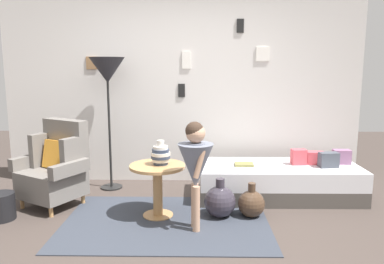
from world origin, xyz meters
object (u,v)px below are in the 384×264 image
(demijohn_far, at_px, (251,204))
(magazine_basket, at_px, (1,207))
(vase_striped, at_px, (161,155))
(book_on_daybed, at_px, (244,164))
(person_child, at_px, (196,162))
(daybed, at_px, (279,181))
(demijohn_near, at_px, (220,201))
(side_table, at_px, (158,180))
(armchair, at_px, (56,167))
(floor_lamp, at_px, (107,74))

(demijohn_far, distance_m, magazine_basket, 2.60)
(vase_striped, distance_m, book_on_daybed, 1.13)
(person_child, relative_size, book_on_daybed, 4.84)
(daybed, height_order, person_child, person_child)
(magazine_basket, bearing_deg, person_child, -6.12)
(vase_striped, height_order, demijohn_far, vase_striped)
(demijohn_near, bearing_deg, side_table, 179.34)
(daybed, xyz_separation_m, person_child, (-1.00, -0.96, 0.48))
(armchair, distance_m, magazine_basket, 0.69)
(side_table, bearing_deg, armchair, 164.27)
(daybed, distance_m, book_on_daybed, 0.48)
(vase_striped, xyz_separation_m, demijohn_near, (0.62, -0.03, -0.50))
(armchair, distance_m, person_child, 1.74)
(armchair, distance_m, daybed, 2.62)
(daybed, bearing_deg, book_on_daybed, -175.44)
(side_table, distance_m, book_on_daybed, 1.14)
(side_table, height_order, demijohn_near, side_table)
(side_table, xyz_separation_m, magazine_basket, (-1.62, -0.11, -0.26))
(demijohn_near, bearing_deg, armchair, 169.47)
(armchair, bearing_deg, demijohn_far, -8.79)
(daybed, bearing_deg, demijohn_far, -123.52)
(armchair, xyz_separation_m, demijohn_far, (2.18, -0.34, -0.29))
(demijohn_near, relative_size, magazine_basket, 1.50)
(floor_lamp, distance_m, book_on_daybed, 2.02)
(armchair, bearing_deg, demijohn_near, -10.53)
(vase_striped, distance_m, person_child, 0.51)
(side_table, bearing_deg, demijohn_near, -0.66)
(armchair, bearing_deg, floor_lamp, 51.65)
(daybed, distance_m, side_table, 1.55)
(person_child, xyz_separation_m, demijohn_near, (0.26, 0.32, -0.50))
(vase_striped, relative_size, person_child, 0.24)
(person_child, bearing_deg, demijohn_far, 29.34)
(book_on_daybed, bearing_deg, demijohn_far, -88.75)
(vase_striped, distance_m, floor_lamp, 1.44)
(vase_striped, relative_size, book_on_daybed, 1.16)
(daybed, bearing_deg, armchair, -173.62)
(armchair, height_order, demijohn_far, armchair)
(demijohn_near, relative_size, demijohn_far, 1.13)
(person_child, bearing_deg, demijohn_near, 51.68)
(vase_striped, height_order, book_on_daybed, vase_striped)
(person_child, bearing_deg, magazine_basket, 173.88)
(armchair, bearing_deg, daybed, 6.38)
(daybed, relative_size, demijohn_near, 4.55)
(side_table, bearing_deg, floor_lamp, 127.10)
(magazine_basket, bearing_deg, armchair, 46.78)
(demijohn_near, bearing_deg, vase_striped, 177.51)
(floor_lamp, height_order, demijohn_near, floor_lamp)
(magazine_basket, bearing_deg, demijohn_near, 2.69)
(person_child, relative_size, demijohn_near, 2.54)
(daybed, distance_m, magazine_basket, 3.11)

